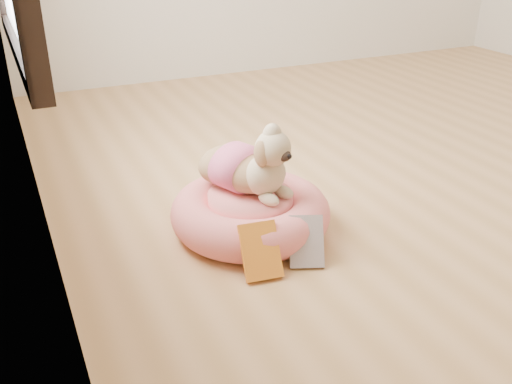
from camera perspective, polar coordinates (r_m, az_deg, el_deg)
name	(u,v)px	position (r m, az deg, el deg)	size (l,w,h in m)	color
floor	(499,170)	(2.93, 23.12, 2.01)	(4.50, 4.50, 0.00)	tan
pet_bed	(250,212)	(2.15, -0.56, -2.06)	(0.60, 0.60, 0.15)	#F76077
dog	(249,154)	(2.08, -0.71, 3.82)	(0.28, 0.40, 0.29)	brown
book_yellow	(260,251)	(1.89, 0.45, -5.91)	(0.13, 0.02, 0.19)	gold
book_white	(306,241)	(1.96, 5.05, -4.95)	(0.12, 0.02, 0.18)	white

